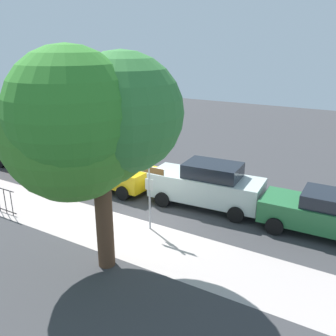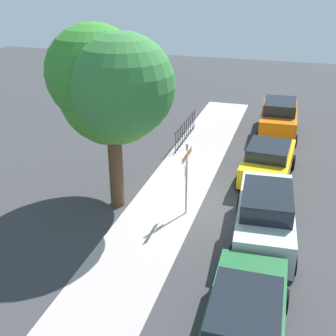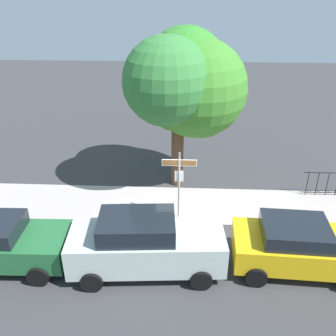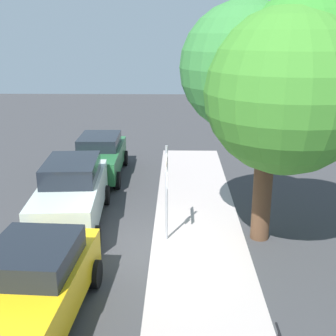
{
  "view_description": "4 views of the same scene",
  "coord_description": "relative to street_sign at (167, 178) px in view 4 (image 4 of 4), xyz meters",
  "views": [
    {
      "loc": [
        -7.23,
        10.36,
        6.48
      ],
      "look_at": [
        -1.02,
        -0.05,
        2.32
      ],
      "focal_mm": 38.84,
      "sensor_mm": 36.0,
      "label": 1
    },
    {
      "loc": [
        -13.49,
        -2.9,
        7.98
      ],
      "look_at": [
        -0.43,
        1.1,
        1.66
      ],
      "focal_mm": 45.6,
      "sensor_mm": 36.0,
      "label": 2
    },
    {
      "loc": [
        -0.36,
        -11.14,
        8.04
      ],
      "look_at": [
        -0.93,
        0.54,
        2.01
      ],
      "focal_mm": 39.27,
      "sensor_mm": 36.0,
      "label": 3
    },
    {
      "loc": [
        10.53,
        0.69,
        5.55
      ],
      "look_at": [
        -1.62,
        0.41,
        1.73
      ],
      "focal_mm": 46.59,
      "sensor_mm": 36.0,
      "label": 4
    }
  ],
  "objects": [
    {
      "name": "ground_plane",
      "position": [
        0.52,
        -0.4,
        -1.81
      ],
      "size": [
        60.0,
        60.0,
        0.0
      ],
      "primitive_type": "plane",
      "color": "#38383A"
    },
    {
      "name": "car_green",
      "position": [
        -5.56,
        -2.82,
        -0.98
      ],
      "size": [
        4.39,
        2.03,
        1.6
      ],
      "rotation": [
        0.0,
        0.0,
        0.02
      ],
      "color": "#246435",
      "rests_on": "ground_plane"
    },
    {
      "name": "car_yellow",
      "position": [
        3.72,
        -2.54,
        -0.97
      ],
      "size": [
        4.14,
        2.22,
        1.62
      ],
      "rotation": [
        0.0,
        0.0,
        -0.05
      ],
      "color": "gold",
      "rests_on": "ground_plane"
    },
    {
      "name": "sidewalk_strip",
      "position": [
        2.52,
        0.9,
        -1.8
      ],
      "size": [
        24.0,
        2.6,
        0.0
      ],
      "primitive_type": "cube",
      "color": "#AEA19D",
      "rests_on": "ground_plane"
    },
    {
      "name": "shade_tree",
      "position": [
        0.14,
        2.7,
        2.61
      ],
      "size": [
        4.83,
        4.68,
        6.51
      ],
      "color": "#523724",
      "rests_on": "ground_plane"
    },
    {
      "name": "car_silver",
      "position": [
        -0.95,
        -2.84,
        -0.84
      ],
      "size": [
        4.74,
        2.2,
        1.92
      ],
      "rotation": [
        0.0,
        0.0,
        0.07
      ],
      "color": "#B7C5BE",
      "rests_on": "ground_plane"
    },
    {
      "name": "street_sign",
      "position": [
        0.0,
        0.0,
        0.0
      ],
      "size": [
        1.24,
        0.07,
        2.69
      ],
      "color": "#9EA0A5",
      "rests_on": "ground_plane"
    }
  ]
}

